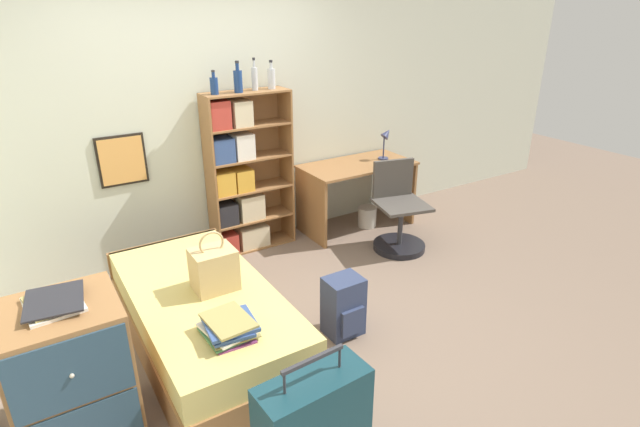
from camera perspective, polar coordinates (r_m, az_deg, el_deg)
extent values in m
plane|color=#756051|center=(4.04, -4.47, -12.16)|extent=(14.00, 14.00, 0.00)
cube|color=beige|center=(4.84, -13.60, 10.14)|extent=(10.00, 0.06, 2.60)
cube|color=black|center=(4.68, -21.68, 5.66)|extent=(0.41, 0.02, 0.44)
cube|color=#DB994C|center=(4.67, -21.65, 5.63)|extent=(0.37, 0.01, 0.40)
cube|color=olive|center=(3.78, -12.88, -13.02)|extent=(0.91, 1.87, 0.27)
cube|color=tan|center=(3.65, -13.21, -9.94)|extent=(0.88, 1.84, 0.21)
cube|color=olive|center=(4.49, -17.04, -5.78)|extent=(0.91, 0.04, 0.48)
cube|color=tan|center=(3.53, -12.02, -6.25)|extent=(0.29, 0.24, 0.30)
torus|color=tan|center=(3.44, -12.29, -3.35)|extent=(0.18, 0.02, 0.18)
cube|color=#7A336B|center=(3.13, -10.32, -13.38)|extent=(0.25, 0.32, 0.01)
cube|color=#427A4C|center=(3.12, -10.49, -13.20)|extent=(0.29, 0.30, 0.01)
cube|color=#99894C|center=(3.13, -10.20, -12.89)|extent=(0.29, 0.32, 0.01)
cube|color=silver|center=(3.12, -10.60, -12.78)|extent=(0.29, 0.35, 0.02)
cube|color=#334C84|center=(3.10, -10.38, -12.62)|extent=(0.28, 0.34, 0.02)
cube|color=#334C84|center=(3.09, -10.10, -12.32)|extent=(0.25, 0.35, 0.01)
cube|color=#334C84|center=(3.07, -10.23, -12.26)|extent=(0.32, 0.31, 0.02)
cube|color=#99894C|center=(3.07, -10.43, -11.91)|extent=(0.26, 0.34, 0.02)
cylinder|color=#2D2D33|center=(2.41, -4.10, -18.77)|extent=(0.01, 0.01, 0.12)
cylinder|color=#2D2D33|center=(2.55, 2.26, -16.06)|extent=(0.01, 0.01, 0.12)
cube|color=#2D2D33|center=(2.44, -0.82, -16.33)|extent=(0.35, 0.04, 0.02)
cube|color=olive|center=(3.19, -26.51, -16.16)|extent=(0.60, 0.55, 0.87)
cube|color=#284256|center=(2.85, -26.52, -16.13)|extent=(0.56, 0.01, 0.39)
sphere|color=#B2A893|center=(2.84, -26.49, -16.27)|extent=(0.02, 0.02, 0.02)
cube|color=silver|center=(2.98, -28.17, -9.16)|extent=(0.29, 0.34, 0.02)
cube|color=#99894C|center=(2.98, -28.43, -8.89)|extent=(0.27, 0.33, 0.01)
cube|color=#232328|center=(2.96, -28.12, -8.74)|extent=(0.32, 0.36, 0.01)
cube|color=olive|center=(4.80, -12.38, 3.74)|extent=(0.02, 0.29, 1.57)
cube|color=olive|center=(5.10, -3.86, 5.40)|extent=(0.02, 0.29, 1.57)
cube|color=olive|center=(5.06, -8.65, 5.02)|extent=(0.82, 0.01, 1.57)
cube|color=olive|center=(5.23, -7.53, -3.50)|extent=(0.79, 0.29, 0.02)
cube|color=olive|center=(5.10, -7.71, -0.42)|extent=(0.79, 0.29, 0.02)
cube|color=olive|center=(4.99, -7.90, 2.90)|extent=(0.79, 0.29, 0.02)
cube|color=olive|center=(4.89, -8.10, 6.36)|extent=(0.79, 0.29, 0.02)
cube|color=olive|center=(4.81, -8.31, 9.95)|extent=(0.79, 0.29, 0.02)
cube|color=olive|center=(4.75, -8.52, 13.54)|extent=(0.79, 0.29, 0.02)
cube|color=#B2382D|center=(5.07, -10.57, -3.24)|extent=(0.17, 0.21, 0.20)
cube|color=beige|center=(5.16, -7.75, -2.47)|extent=(0.30, 0.21, 0.21)
cube|color=#232328|center=(4.94, -10.74, 0.04)|extent=(0.19, 0.21, 0.21)
cube|color=beige|center=(5.03, -8.05, 0.86)|extent=(0.25, 0.21, 0.25)
cube|color=gold|center=(4.83, -11.05, 3.53)|extent=(0.19, 0.21, 0.22)
cube|color=gold|center=(4.90, -8.91, 3.90)|extent=(0.18, 0.21, 0.21)
cube|color=#334C84|center=(4.74, -11.24, 7.15)|extent=(0.20, 0.21, 0.23)
cube|color=silver|center=(4.81, -8.90, 7.66)|extent=(0.18, 0.21, 0.24)
cube|color=#B2382D|center=(4.66, -11.65, 11.03)|extent=(0.19, 0.21, 0.25)
cube|color=beige|center=(4.74, -9.15, 11.28)|extent=(0.18, 0.21, 0.23)
cylinder|color=navy|center=(4.61, -12.01, 14.06)|extent=(0.07, 0.07, 0.15)
cylinder|color=navy|center=(4.60, -12.11, 15.24)|extent=(0.03, 0.03, 0.05)
cylinder|color=#232328|center=(4.60, -12.14, 15.63)|extent=(0.03, 0.03, 0.02)
cylinder|color=navy|center=(4.67, -9.34, 14.66)|extent=(0.08, 0.08, 0.19)
cylinder|color=navy|center=(4.66, -9.45, 16.21)|extent=(0.03, 0.03, 0.06)
cylinder|color=#232328|center=(4.65, -9.48, 16.72)|extent=(0.04, 0.04, 0.02)
cylinder|color=#B7BCC1|center=(4.77, -7.48, 14.99)|extent=(0.06, 0.06, 0.20)
cylinder|color=#B7BCC1|center=(4.76, -7.57, 16.59)|extent=(0.02, 0.02, 0.06)
cylinder|color=#232328|center=(4.75, -7.60, 17.11)|extent=(0.03, 0.03, 0.02)
cylinder|color=#B7BCC1|center=(4.84, -5.58, 15.06)|extent=(0.07, 0.07, 0.18)
cylinder|color=#B7BCC1|center=(4.83, -5.64, 16.47)|extent=(0.03, 0.03, 0.06)
cylinder|color=#232328|center=(4.82, -5.65, 16.93)|extent=(0.03, 0.03, 0.02)
cube|color=olive|center=(5.38, 4.30, 5.56)|extent=(1.21, 0.63, 0.02)
cube|color=olive|center=(5.19, -1.05, 0.69)|extent=(0.03, 0.59, 0.71)
cube|color=olive|center=(5.84, 8.85, 3.00)|extent=(0.03, 0.59, 0.71)
cylinder|color=navy|center=(5.57, 7.23, 6.28)|extent=(0.11, 0.11, 0.02)
cylinder|color=navy|center=(5.53, 7.29, 7.56)|extent=(0.02, 0.02, 0.24)
cone|color=navy|center=(5.52, 7.65, 9.07)|extent=(0.14, 0.10, 0.14)
cylinder|color=black|center=(5.16, 9.01, -3.69)|extent=(0.52, 0.52, 0.06)
cylinder|color=#333338|center=(5.08, 9.15, -1.63)|extent=(0.05, 0.05, 0.47)
cube|color=#47423D|center=(4.98, 9.33, 0.99)|extent=(0.58, 0.58, 0.03)
cube|color=#47423D|center=(5.09, 8.34, 4.03)|extent=(0.43, 0.14, 0.38)
cube|color=#2D3856|center=(3.79, 2.67, -10.51)|extent=(0.27, 0.22, 0.47)
cube|color=#2D3856|center=(3.75, 3.77, -12.29)|extent=(0.19, 0.03, 0.21)
cylinder|color=#B7B2A8|center=(5.60, 5.40, -0.36)|extent=(0.21, 0.21, 0.23)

